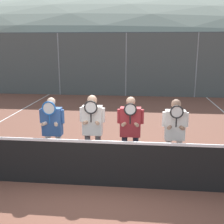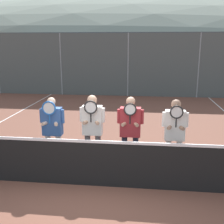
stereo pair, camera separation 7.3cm
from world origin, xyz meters
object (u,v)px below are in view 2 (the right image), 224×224
(car_far_left, at_px, (13,74))
(car_center, at_px, (173,75))
(player_leftmost, at_px, (52,127))
(car_left_of_center, at_px, (91,74))
(player_rightmost, at_px, (175,131))
(player_center_right, at_px, (130,128))
(player_center_left, at_px, (92,126))

(car_far_left, height_order, car_center, car_center)
(player_leftmost, relative_size, car_left_of_center, 0.39)
(player_rightmost, relative_size, car_left_of_center, 0.40)
(player_leftmost, xyz_separation_m, player_center_right, (1.78, 0.06, 0.03))
(player_rightmost, bearing_deg, player_center_left, 176.82)
(player_leftmost, height_order, player_center_left, player_center_left)
(player_center_left, distance_m, car_far_left, 13.56)
(player_leftmost, bearing_deg, player_center_left, 3.23)
(car_center, bearing_deg, car_left_of_center, -178.18)
(car_center, bearing_deg, player_rightmost, -95.14)
(player_center_right, xyz_separation_m, car_center, (2.01, 11.51, -0.08))
(player_leftmost, bearing_deg, player_rightmost, -1.03)
(player_leftmost, xyz_separation_m, car_center, (3.80, 11.57, -0.05))
(player_center_left, height_order, car_left_of_center, car_left_of_center)
(car_far_left, distance_m, car_left_of_center, 5.20)
(car_center, bearing_deg, player_leftmost, -108.17)
(car_far_left, bearing_deg, car_center, 0.83)
(player_center_left, bearing_deg, player_rightmost, -3.18)
(player_center_left, height_order, player_center_right, player_center_left)
(player_leftmost, bearing_deg, player_center_right, 1.90)
(car_left_of_center, bearing_deg, player_center_right, -75.02)
(player_center_left, distance_m, player_center_right, 0.86)
(player_center_left, xyz_separation_m, car_left_of_center, (-2.18, 11.36, -0.10))
(car_left_of_center, bearing_deg, player_leftmost, -83.73)
(car_left_of_center, relative_size, car_center, 1.06)
(player_leftmost, height_order, car_left_of_center, car_left_of_center)
(player_rightmost, height_order, car_left_of_center, car_left_of_center)
(player_center_right, relative_size, car_far_left, 0.40)
(player_leftmost, height_order, car_center, car_center)
(car_center, bearing_deg, car_far_left, -179.17)
(player_leftmost, distance_m, car_far_left, 13.12)
(car_far_left, height_order, car_left_of_center, car_left_of_center)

